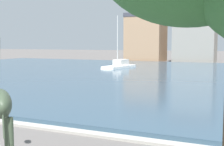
% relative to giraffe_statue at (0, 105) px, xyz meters
% --- Properties ---
extents(harbor_water, '(81.52, 45.90, 0.32)m').
position_rel_giraffe_statue_xyz_m(harbor_water, '(-1.52, 28.11, -2.03)').
color(harbor_water, '#334C60').
rests_on(harbor_water, ground).
extents(quay_edge_coping, '(81.52, 0.50, 0.12)m').
position_rel_giraffe_statue_xyz_m(quay_edge_coping, '(-1.52, 4.91, -2.13)').
color(quay_edge_coping, '#ADA89E').
rests_on(quay_edge_coping, ground).
extents(giraffe_statue, '(2.07, 1.89, 4.29)m').
position_rel_giraffe_statue_xyz_m(giraffe_statue, '(0.00, 0.00, 0.00)').
color(giraffe_statue, '#3D4C38').
rests_on(giraffe_statue, ground).
extents(sailboat_white, '(3.29, 7.25, 7.71)m').
position_rel_giraffe_statue_xyz_m(sailboat_white, '(-10.54, 33.79, -1.69)').
color(sailboat_white, white).
rests_on(sailboat_white, ground).
extents(townhouse_corner_house, '(7.55, 7.16, 9.93)m').
position_rel_giraffe_statue_xyz_m(townhouse_corner_house, '(-12.91, 55.06, 2.79)').
color(townhouse_corner_house, tan).
rests_on(townhouse_corner_house, ground).
extents(townhouse_narrow_midrow, '(7.90, 7.98, 11.87)m').
position_rel_giraffe_statue_xyz_m(townhouse_narrow_midrow, '(-2.92, 55.69, 3.76)').
color(townhouse_narrow_midrow, gray).
rests_on(townhouse_narrow_midrow, ground).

